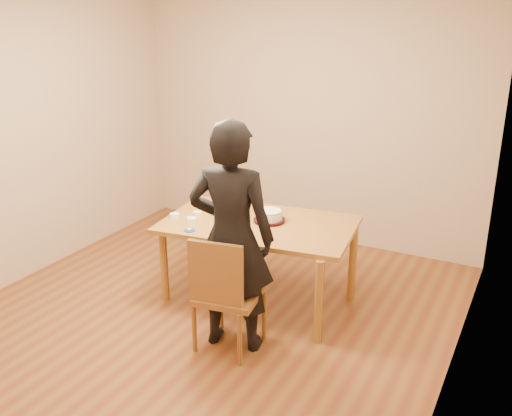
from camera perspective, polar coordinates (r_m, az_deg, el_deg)
The scene contains 16 objects.
room_shell at distance 4.69m, azimuth -4.09°, elevation 4.85°, with size 4.00×4.50×2.70m.
dining_table at distance 4.99m, azimuth 0.27°, elevation -1.67°, with size 1.65×0.98×0.04m, color brown.
dining_chair at distance 4.43m, azimuth -2.68°, elevation -8.61°, with size 0.47×0.47×0.04m, color brown.
cake_plate at distance 5.01m, azimuth 1.34°, elevation -1.23°, with size 0.28×0.28×0.02m, color #D10D45.
cake at distance 4.99m, azimuth 1.34°, elevation -0.73°, with size 0.22×0.22×0.07m, color white.
frosting_dome at distance 4.97m, azimuth 1.35°, elevation -0.21°, with size 0.22×0.22×0.03m, color white.
frosting_tub at distance 4.78m, azimuth -2.36°, elevation -1.96°, with size 0.08×0.08×0.07m, color white.
frosting_lid at distance 4.83m, azimuth -6.67°, elevation -2.23°, with size 0.09×0.09×0.01m, color #163F95.
frosting_dollop at distance 4.83m, azimuth -6.68°, elevation -2.09°, with size 0.04×0.04×0.02m, color white.
ramekin_green at distance 5.02m, azimuth -6.46°, elevation -1.17°, with size 0.08×0.08×0.04m, color white.
ramekin_yellow at distance 5.17m, azimuth -5.87°, elevation -0.55°, with size 0.08×0.08×0.04m, color white.
ramekin_multi at distance 5.14m, azimuth -8.15°, elevation -0.76°, with size 0.09×0.09×0.04m, color white.
candy_box_pink at distance 5.49m, azimuth -3.01°, elevation 0.65°, with size 0.13×0.06×0.02m, color #DA33A7.
candy_box_green at distance 5.49m, azimuth -3.04°, elevation 0.86°, with size 0.12×0.06×0.02m, color green.
spatula at distance 4.74m, azimuth -3.42°, elevation -2.60°, with size 0.17×0.02×0.01m, color black.
person at distance 4.27m, azimuth -2.47°, elevation -2.98°, with size 0.66×0.43×1.81m, color black.
Camera 1 is at (2.40, -3.51, 2.55)m, focal length 40.00 mm.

